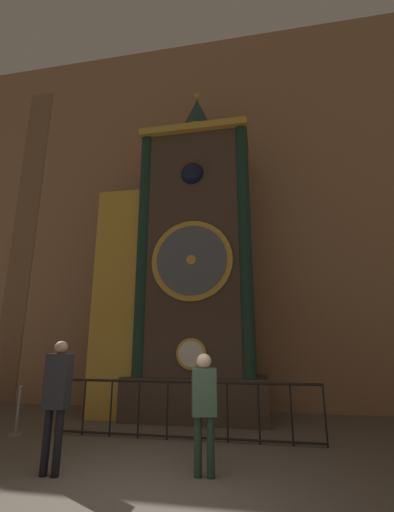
{
  "coord_description": "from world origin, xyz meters",
  "views": [
    {
      "loc": [
        1.5,
        -4.1,
        1.75
      ],
      "look_at": [
        -0.17,
        4.77,
        4.1
      ],
      "focal_mm": 24.0,
      "sensor_mm": 36.0,
      "label": 1
    }
  ],
  "objects_px": {
    "clock_tower": "(182,267)",
    "visitor_far": "(204,400)",
    "stanchion_post": "(17,419)",
    "visitor_near": "(57,392)"
  },
  "relations": [
    {
      "from": "visitor_near",
      "to": "stanchion_post",
      "type": "bearing_deg",
      "value": 134.82
    },
    {
      "from": "visitor_near",
      "to": "stanchion_post",
      "type": "xyz_separation_m",
      "value": [
        -1.98,
        1.87,
        -0.78
      ]
    },
    {
      "from": "clock_tower",
      "to": "visitor_far",
      "type": "height_order",
      "value": "clock_tower"
    },
    {
      "from": "visitor_near",
      "to": "stanchion_post",
      "type": "distance_m",
      "value": 2.84
    },
    {
      "from": "clock_tower",
      "to": "stanchion_post",
      "type": "relative_size",
      "value": 9.87
    },
    {
      "from": "clock_tower",
      "to": "visitor_far",
      "type": "relative_size",
      "value": 5.73
    },
    {
      "from": "clock_tower",
      "to": "visitor_near",
      "type": "relative_size",
      "value": 5.16
    },
    {
      "from": "visitor_far",
      "to": "stanchion_post",
      "type": "bearing_deg",
      "value": 144.38
    },
    {
      "from": "visitor_far",
      "to": "stanchion_post",
      "type": "height_order",
      "value": "visitor_far"
    },
    {
      "from": "clock_tower",
      "to": "visitor_near",
      "type": "height_order",
      "value": "clock_tower"
    }
  ]
}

